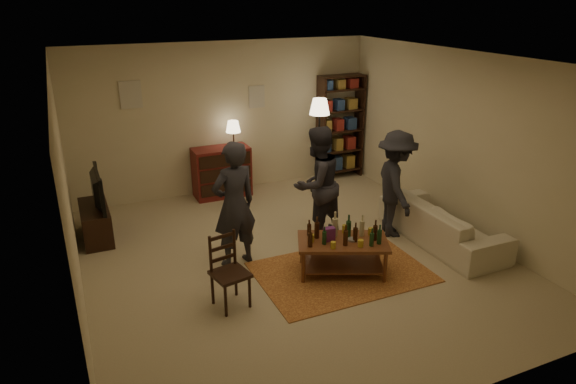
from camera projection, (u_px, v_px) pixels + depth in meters
floor at (295, 258)px, 7.15m from camera, size 6.00×6.00×0.00m
room_shell at (188, 96)px, 8.79m from camera, size 6.00×6.00×6.00m
rug at (342, 272)px, 6.79m from camera, size 2.20×1.50×0.01m
coffee_table at (343, 244)px, 6.64m from camera, size 1.31×1.04×0.81m
dining_chair at (228, 268)px, 5.95m from camera, size 0.46×0.46×0.90m
tv_stand at (95, 214)px, 7.62m from camera, size 0.40×1.00×1.06m
dresser at (222, 171)px, 9.21m from camera, size 1.00×0.50×1.36m
bookshelf at (340, 126)px, 9.99m from camera, size 0.90×0.34×2.02m
floor_lamp at (319, 113)px, 9.06m from camera, size 0.36×0.36×1.73m
sofa at (442, 223)px, 7.53m from camera, size 0.81×2.08×0.61m
person_left at (234, 205)px, 6.71m from camera, size 0.70×0.53×1.72m
person_right at (317, 184)px, 7.46m from camera, size 0.99×0.88×1.71m
person_by_sofa at (396, 184)px, 7.60m from camera, size 0.89×1.18×1.61m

